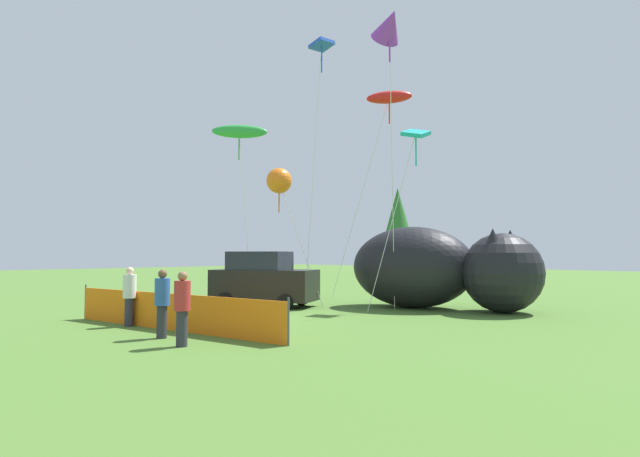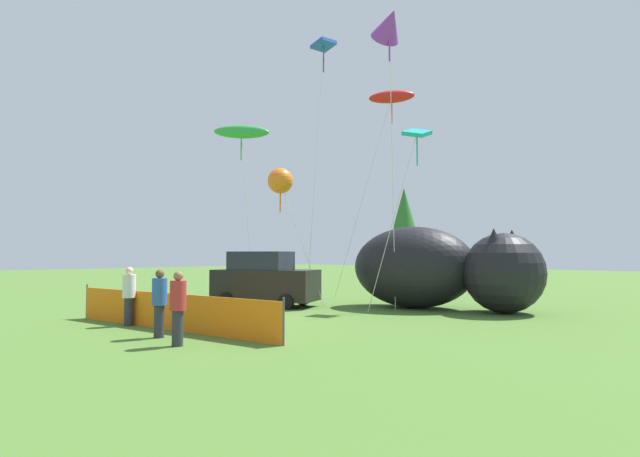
% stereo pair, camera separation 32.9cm
% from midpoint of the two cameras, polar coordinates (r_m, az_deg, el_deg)
% --- Properties ---
extents(ground_plane, '(120.00, 120.00, 0.00)m').
position_cam_midpoint_polar(ground_plane, '(17.03, -10.13, -10.05)').
color(ground_plane, '#4C752D').
extents(parked_car, '(4.56, 3.46, 2.22)m').
position_cam_midpoint_polar(parked_car, '(20.57, -5.88, -5.84)').
color(parked_car, black).
rests_on(parked_car, ground).
extents(folding_chair, '(0.75, 0.75, 0.92)m').
position_cam_midpoint_polar(folding_chair, '(13.59, -8.23, -9.64)').
color(folding_chair, '#1959A5').
rests_on(folding_chair, ground).
extents(inflatable_cat, '(7.55, 4.41, 3.21)m').
position_cam_midpoint_polar(inflatable_cat, '(19.83, 13.78, -4.70)').
color(inflatable_cat, black).
rests_on(inflatable_cat, ground).
extents(safety_fence, '(8.40, 1.49, 1.12)m').
position_cam_midpoint_polar(safety_fence, '(14.81, -16.38, -9.08)').
color(safety_fence, orange).
rests_on(safety_fence, ground).
extents(spectator_in_green_shirt, '(0.38, 0.38, 1.74)m').
position_cam_midpoint_polar(spectator_in_green_shirt, '(15.93, -20.44, -6.99)').
color(spectator_in_green_shirt, '#2D2D38').
rests_on(spectator_in_green_shirt, ground).
extents(spectator_in_black_shirt, '(0.38, 0.38, 1.73)m').
position_cam_midpoint_polar(spectator_in_black_shirt, '(13.43, -17.20, -7.85)').
color(spectator_in_black_shirt, '#2D2D38').
rests_on(spectator_in_black_shirt, ground).
extents(spectator_in_white_shirt, '(0.38, 0.38, 1.73)m').
position_cam_midpoint_polar(spectator_in_white_shirt, '(12.10, -15.17, -8.44)').
color(spectator_in_white_shirt, '#2D2D38').
rests_on(spectator_in_white_shirt, ground).
extents(kite_blue_box, '(0.98, 1.23, 11.97)m').
position_cam_midpoint_polar(kite_blue_box, '(24.46, 0.78, 19.60)').
color(kite_blue_box, silver).
rests_on(kite_blue_box, ground).
extents(kite_teal_diamond, '(1.14, 2.84, 7.24)m').
position_cam_midpoint_polar(kite_teal_diamond, '(20.38, 11.41, 10.33)').
color(kite_teal_diamond, silver).
rests_on(kite_teal_diamond, ground).
extents(kite_red_lizard, '(3.67, 2.31, 10.13)m').
position_cam_midpoint_polar(kite_red_lizard, '(25.16, 8.55, 14.57)').
color(kite_red_lizard, silver).
rests_on(kite_red_lizard, ground).
extents(kite_orange_flower, '(1.86, 1.76, 5.66)m').
position_cam_midpoint_polar(kite_orange_flower, '(20.63, -4.09, 5.43)').
color(kite_orange_flower, silver).
rests_on(kite_orange_flower, ground).
extents(kite_green_fish, '(2.55, 2.03, 8.11)m').
position_cam_midpoint_polar(kite_green_fish, '(23.40, -8.58, 10.82)').
color(kite_green_fish, silver).
rests_on(kite_green_fish, ground).
extents(kite_purple_delta, '(2.04, 2.56, 10.87)m').
position_cam_midpoint_polar(kite_purple_delta, '(18.99, 8.46, 21.96)').
color(kite_purple_delta, silver).
rests_on(kite_purple_delta, ground).
extents(horizon_tree_west, '(3.86, 3.86, 9.20)m').
position_cam_midpoint_polar(horizon_tree_west, '(54.01, 9.78, 0.87)').
color(horizon_tree_west, brown).
rests_on(horizon_tree_west, ground).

